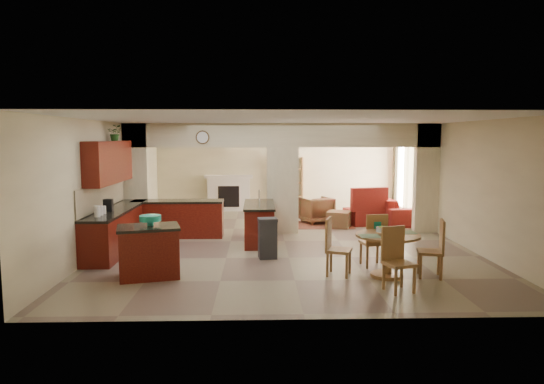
{
  "coord_description": "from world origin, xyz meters",
  "views": [
    {
      "loc": [
        -0.63,
        -11.29,
        2.44
      ],
      "look_at": [
        -0.29,
        0.3,
        1.14
      ],
      "focal_mm": 32.0,
      "sensor_mm": 36.0,
      "label": 1
    }
  ],
  "objects_px": {
    "sofa": "(391,208)",
    "armchair": "(317,210)",
    "dining_table": "(387,249)",
    "kitchen_island": "(149,251)"
  },
  "relations": [
    {
      "from": "kitchen_island",
      "to": "armchair",
      "type": "bearing_deg",
      "value": 41.5
    },
    {
      "from": "kitchen_island",
      "to": "dining_table",
      "type": "xyz_separation_m",
      "value": [
        4.19,
        -0.11,
        0.05
      ]
    },
    {
      "from": "armchair",
      "to": "dining_table",
      "type": "bearing_deg",
      "value": 75.16
    },
    {
      "from": "sofa",
      "to": "armchair",
      "type": "height_order",
      "value": "armchair"
    },
    {
      "from": "sofa",
      "to": "armchair",
      "type": "distance_m",
      "value": 2.26
    },
    {
      "from": "kitchen_island",
      "to": "armchair",
      "type": "distance_m",
      "value": 6.47
    },
    {
      "from": "armchair",
      "to": "kitchen_island",
      "type": "bearing_deg",
      "value": 35.23
    },
    {
      "from": "dining_table",
      "to": "sofa",
      "type": "height_order",
      "value": "dining_table"
    },
    {
      "from": "sofa",
      "to": "kitchen_island",
      "type": "bearing_deg",
      "value": 127.38
    },
    {
      "from": "dining_table",
      "to": "armchair",
      "type": "bearing_deg",
      "value": 96.05
    }
  ]
}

